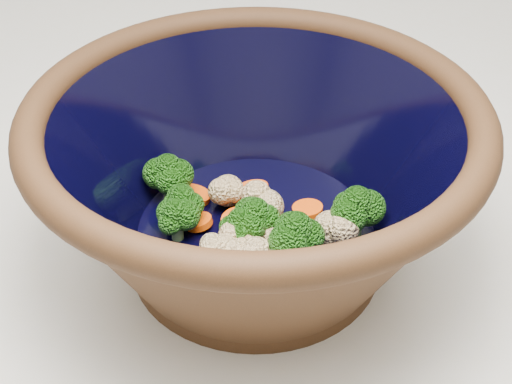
% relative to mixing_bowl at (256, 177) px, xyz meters
% --- Properties ---
extents(mixing_bowl, '(0.47, 0.47, 0.17)m').
position_rel_mixing_bowl_xyz_m(mixing_bowl, '(0.00, 0.00, 0.00)').
color(mixing_bowl, black).
rests_on(mixing_bowl, counter).
extents(vegetable_pile, '(0.21, 0.14, 0.05)m').
position_rel_mixing_bowl_xyz_m(vegetable_pile, '(-0.00, -0.01, -0.03)').
color(vegetable_pile, '#608442').
rests_on(vegetable_pile, mixing_bowl).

